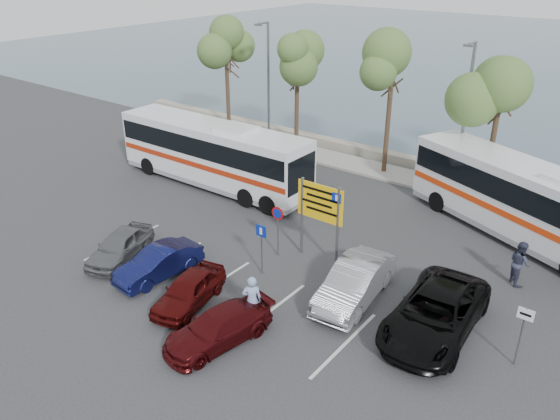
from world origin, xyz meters
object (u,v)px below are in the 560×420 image
Objects in this scene: suv_black at (435,313)px; pedestrian_far at (520,263)px; direction_sign at (320,209)px; coach_bus_left at (213,156)px; car_blue at (159,263)px; car_maroon at (218,328)px; coach_bus_right at (528,206)px; pedestrian_near at (252,300)px; car_red at (189,290)px; car_silver_a at (120,246)px; street_lamp_right at (465,112)px; street_lamp_left at (268,79)px; car_silver_b at (355,282)px.

suv_black is 2.99× the size of pedestrian_far.
coach_bus_left is at bearing 160.54° from direction_sign.
coach_bus_left is 9.82m from car_blue.
coach_bus_right is at bearing 77.49° from car_maroon.
suv_black is 6.41m from pedestrian_near.
coach_bus_left is 16.31m from coach_bus_right.
car_red is at bearing 92.85° from pedestrian_far.
car_blue reaches higher than car_maroon.
car_blue is 1.94× the size of pedestrian_near.
street_lamp_right is at bearing 41.33° from car_silver_a.
car_silver_a is at bearing -74.93° from street_lamp_left.
coach_bus_right reaches higher than car_silver_b.
street_lamp_right is at bearing 31.75° from coach_bus_left.
street_lamp_left is 19.73m from pedestrian_near.
street_lamp_left is 1.43× the size of suv_black.
pedestrian_near is at bearing -115.41° from coach_bus_right.
pedestrian_far is at bearing 11.83° from car_silver_a.
car_silver_b is (2.40, 5.00, 0.18)m from car_maroon.
car_red is at bearing -109.43° from direction_sign.
street_lamp_right is 16.00m from pedestrian_near.
car_silver_a is 7.35m from car_maroon.
car_silver_a is 16.56m from pedestrian_far.
street_lamp_left is at bearing 135.09° from car_maroon.
car_silver_a is at bearing -142.71° from direction_sign.
suv_black is 3.22m from car_silver_b.
street_lamp_left is 1.99× the size of car_maroon.
pedestrian_near is at bearing -150.26° from suv_black.
street_lamp_left is 16.55m from car_silver_a.
coach_bus_left is 3.24× the size of car_silver_a.
coach_bus_left is 13.13m from pedestrian_near.
coach_bus_left reaches higher than direction_sign.
coach_bus_left is 16.17m from suv_black.
street_lamp_left reaches higher than car_red.
car_silver_a is 13.29m from suv_black.
car_silver_a is 0.67× the size of suv_black.
suv_black reaches higher than car_blue.
coach_bus_left is 1.00× the size of coach_bus_right.
pedestrian_far is (18.39, -7.02, -3.67)m from street_lamp_left.
coach_bus_right is at bearing -35.10° from street_lamp_right.
pedestrian_near is (0.62, -5.20, -1.45)m from direction_sign.
pedestrian_far is (14.21, 8.50, 0.30)m from car_silver_a.
pedestrian_far is at bearing 71.09° from suv_black.
car_silver_a is at bearing 161.19° from car_red.
car_blue is (-4.43, -5.12, -1.81)m from direction_sign.
pedestrian_near reaches higher than car_red.
coach_bus_right is 3.01× the size of car_maroon.
coach_bus_left is 2.17× the size of suv_black.
car_silver_a is (-6.83, -5.20, -1.79)m from direction_sign.
car_silver_a is (2.52, -8.50, -1.11)m from coach_bus_left.
car_red is 6.28m from car_silver_b.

